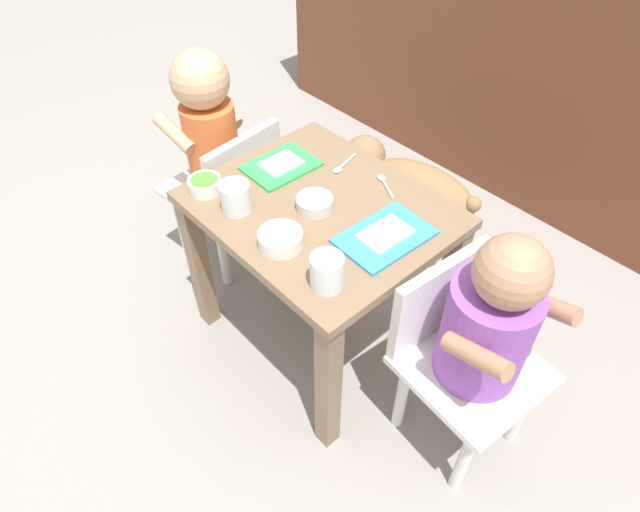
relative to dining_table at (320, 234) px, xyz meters
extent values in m
plane|color=gray|center=(0.00, 0.00, -0.39)|extent=(7.00, 7.00, 0.00)
cube|color=brown|center=(0.00, 1.09, 0.05)|extent=(2.35, 0.32, 0.86)
cube|color=#7A6047|center=(0.00, 0.00, 0.08)|extent=(0.58, 0.48, 0.03)
cube|color=#7A6047|center=(-0.26, -0.21, -0.16)|extent=(0.04, 0.04, 0.45)
cube|color=#7A6047|center=(0.26, -0.21, -0.16)|extent=(0.04, 0.04, 0.45)
cube|color=#7A6047|center=(-0.26, 0.21, -0.16)|extent=(0.04, 0.04, 0.45)
cube|color=#7A6047|center=(0.26, 0.21, -0.16)|extent=(0.04, 0.04, 0.45)
cube|color=silver|center=(-0.46, 0.00, -0.12)|extent=(0.31, 0.31, 0.02)
cube|color=silver|center=(-0.33, 0.02, 0.00)|extent=(0.05, 0.27, 0.22)
cylinder|color=#D86633|center=(-0.46, 0.00, 0.03)|extent=(0.15, 0.15, 0.27)
sphere|color=tan|center=(-0.47, 0.00, 0.23)|extent=(0.16, 0.16, 0.16)
cylinder|color=silver|center=(-0.57, 0.09, -0.26)|extent=(0.03, 0.03, 0.26)
cylinder|color=silver|center=(-0.55, -0.11, -0.26)|extent=(0.03, 0.03, 0.26)
cylinder|color=silver|center=(-0.37, 0.11, -0.26)|extent=(0.03, 0.03, 0.26)
cylinder|color=silver|center=(-0.35, -0.09, -0.26)|extent=(0.03, 0.03, 0.26)
cylinder|color=tan|center=(-0.52, 0.08, 0.09)|extent=(0.15, 0.06, 0.09)
cylinder|color=tan|center=(-0.50, -0.09, 0.09)|extent=(0.15, 0.06, 0.09)
cube|color=silver|center=(0.46, 0.04, -0.12)|extent=(0.30, 0.30, 0.02)
cube|color=silver|center=(0.33, 0.05, 0.00)|extent=(0.05, 0.27, 0.22)
cylinder|color=purple|center=(0.46, 0.04, 0.01)|extent=(0.18, 0.18, 0.25)
sphere|color=#A87A5B|center=(0.47, 0.04, 0.20)|extent=(0.14, 0.14, 0.14)
cylinder|color=silver|center=(0.55, -0.07, -0.26)|extent=(0.03, 0.03, 0.26)
cylinder|color=silver|center=(0.57, 0.13, -0.26)|extent=(0.03, 0.03, 0.26)
cylinder|color=silver|center=(0.35, -0.05, -0.26)|extent=(0.03, 0.03, 0.26)
cylinder|color=silver|center=(0.37, 0.15, -0.26)|extent=(0.03, 0.03, 0.26)
cylinder|color=#A87A5B|center=(0.50, -0.07, 0.08)|extent=(0.15, 0.05, 0.09)
cylinder|color=#A87A5B|center=(0.52, 0.13, 0.08)|extent=(0.15, 0.05, 0.09)
ellipsoid|color=olive|center=(-0.07, 0.49, -0.16)|extent=(0.40, 0.24, 0.18)
sphere|color=olive|center=(-0.28, 0.46, -0.12)|extent=(0.14, 0.14, 0.14)
sphere|color=black|center=(-0.33, 0.45, -0.12)|extent=(0.06, 0.06, 0.06)
torus|color=green|center=(-0.25, 0.46, -0.13)|extent=(0.05, 0.12, 0.12)
sphere|color=olive|center=(0.10, 0.53, -0.13)|extent=(0.05, 0.05, 0.05)
cylinder|color=olive|center=(-0.18, 0.53, -0.31)|extent=(0.04, 0.04, 0.14)
cylinder|color=olive|center=(-0.16, 0.42, -0.31)|extent=(0.04, 0.04, 0.14)
cylinder|color=olive|center=(0.02, 0.56, -0.31)|extent=(0.04, 0.04, 0.14)
cylinder|color=olive|center=(0.04, 0.46, -0.31)|extent=(0.04, 0.04, 0.14)
cube|color=green|center=(-0.18, 0.03, 0.10)|extent=(0.13, 0.18, 0.01)
cube|color=white|center=(-0.18, 0.03, 0.10)|extent=(0.07, 0.10, 0.01)
cube|color=#388CD8|center=(0.18, 0.03, 0.10)|extent=(0.15, 0.21, 0.01)
cube|color=white|center=(0.18, 0.03, 0.10)|extent=(0.08, 0.12, 0.01)
cylinder|color=white|center=(-0.12, -0.15, 0.13)|extent=(0.07, 0.07, 0.07)
cylinder|color=silver|center=(-0.12, -0.15, 0.11)|extent=(0.06, 0.06, 0.04)
cylinder|color=white|center=(0.20, -0.16, 0.13)|extent=(0.07, 0.07, 0.07)
cylinder|color=silver|center=(0.20, -0.16, 0.11)|extent=(0.06, 0.06, 0.03)
cylinder|color=silver|center=(0.00, -0.02, 0.11)|extent=(0.09, 0.09, 0.03)
cylinder|color=#B26633|center=(0.00, -0.02, 0.12)|extent=(0.07, 0.07, 0.01)
cylinder|color=white|center=(0.04, -0.15, 0.11)|extent=(0.10, 0.10, 0.03)
cylinder|color=gold|center=(0.04, -0.15, 0.12)|extent=(0.08, 0.08, 0.01)
cylinder|color=white|center=(-0.23, -0.17, 0.11)|extent=(0.08, 0.08, 0.03)
cylinder|color=#4C8C33|center=(-0.23, -0.17, 0.12)|extent=(0.07, 0.07, 0.01)
cylinder|color=silver|center=(-0.08, 0.17, 0.10)|extent=(0.02, 0.07, 0.01)
ellipsoid|color=silver|center=(-0.07, 0.12, 0.10)|extent=(0.03, 0.03, 0.01)
cylinder|color=silver|center=(0.07, 0.16, 0.10)|extent=(0.07, 0.04, 0.01)
ellipsoid|color=silver|center=(0.02, 0.18, 0.10)|extent=(0.03, 0.03, 0.01)
camera|label=1|loc=(0.74, -0.67, 0.91)|focal=30.66mm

